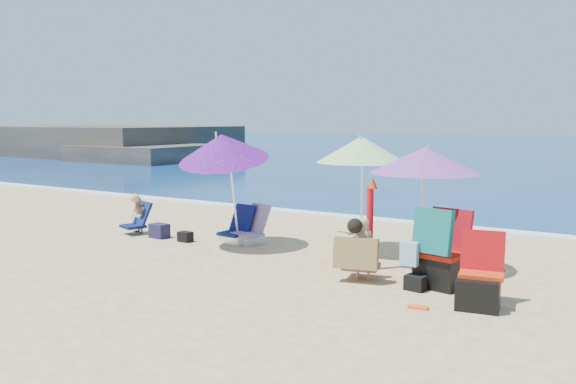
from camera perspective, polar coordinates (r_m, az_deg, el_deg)
The scene contains 18 objects.
ground at distance 9.31m, azimuth -1.69°, elevation -7.49°, with size 120.00×120.00×0.00m.
foam at distance 13.75m, azimuth 10.14°, elevation -2.78°, with size 120.00×0.50×0.04m.
headland at distance 42.27m, azimuth -18.02°, elevation 4.26°, with size 20.50×11.50×2.60m.
umbrella_turquoise at distance 9.22m, azimuth 13.11°, elevation 3.01°, with size 1.97×1.97×1.95m.
umbrella_striped at distance 10.24m, azimuth 7.10°, elevation 4.09°, with size 1.87×1.87×2.08m.
umbrella_blue at distance 10.64m, azimuth -6.31°, elevation 4.32°, with size 2.03×2.08×2.25m.
furled_umbrella at distance 9.23m, azimuth 7.95°, elevation -2.65°, with size 0.20×0.19×1.44m.
chair_navy at distance 11.37m, azimuth -4.95°, elevation -3.90°, with size 0.54×0.68×0.70m.
chair_rainbow at distance 11.30m, azimuth -3.71°, elevation -3.92°, with size 0.70×0.79×0.72m.
camp_chair_left at distance 7.81m, azimuth 17.97°, elevation -8.56°, with size 0.61×0.70×0.93m.
camp_chair_right at distance 8.53m, azimuth 14.39°, elevation -6.21°, with size 0.83×0.79×1.14m.
person_center at distance 8.67m, azimuth 6.96°, elevation -5.58°, with size 0.67×0.69×0.93m.
person_left at distance 12.52m, azimuth -14.30°, elevation -2.17°, with size 0.64×0.65×0.84m.
bag_navy_a at distance 12.00m, azimuth -12.31°, elevation -3.68°, with size 0.38×0.29×0.28m.
bag_black_a at distance 11.53m, azimuth -9.88°, elevation -4.27°, with size 0.27×0.20×0.19m.
bag_navy_b at distance 9.57m, azimuth 6.08°, elevation -6.08°, with size 0.46×0.35×0.34m.
bag_black_b at distance 8.37m, azimuth 12.18°, elevation -8.58°, with size 0.29×0.22×0.21m.
orange_item at distance 7.63m, azimuth 12.47°, elevation -10.82°, with size 0.25×0.13×0.03m.
Camera 1 is at (4.99, -7.51, 2.33)m, focal length 36.83 mm.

